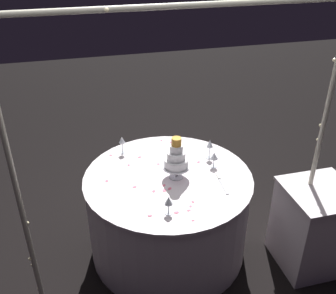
% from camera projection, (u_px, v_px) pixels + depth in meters
% --- Properties ---
extents(ground_plane, '(12.00, 12.00, 0.00)m').
position_uv_depth(ground_plane, '(168.00, 246.00, 3.53)').
color(ground_plane, black).
extents(decorative_arch, '(2.22, 0.06, 2.17)m').
position_uv_depth(decorative_arch, '(182.00, 121.00, 2.52)').
color(decorative_arch, '#B7B29E').
rests_on(decorative_arch, ground).
extents(main_table, '(1.37, 1.37, 0.77)m').
position_uv_depth(main_table, '(168.00, 213.00, 3.34)').
color(main_table, white).
rests_on(main_table, ground).
extents(side_table, '(0.55, 0.55, 0.74)m').
position_uv_depth(side_table, '(314.00, 227.00, 3.20)').
color(side_table, white).
rests_on(side_table, ground).
extents(tiered_cake, '(0.22, 0.22, 0.36)m').
position_uv_depth(tiered_cake, '(176.00, 158.00, 3.04)').
color(tiered_cake, silver).
rests_on(tiered_cake, main_table).
extents(wine_glass_0, '(0.06, 0.06, 0.16)m').
position_uv_depth(wine_glass_0, '(122.00, 141.00, 3.41)').
color(wine_glass_0, silver).
rests_on(wine_glass_0, main_table).
extents(wine_glass_1, '(0.07, 0.07, 0.14)m').
position_uv_depth(wine_glass_1, '(214.00, 156.00, 3.22)').
color(wine_glass_1, silver).
rests_on(wine_glass_1, main_table).
extents(wine_glass_2, '(0.06, 0.06, 0.18)m').
position_uv_depth(wine_glass_2, '(210.00, 145.00, 3.33)').
color(wine_glass_2, silver).
rests_on(wine_glass_2, main_table).
extents(wine_glass_3, '(0.06, 0.06, 0.14)m').
position_uv_depth(wine_glass_3, '(169.00, 201.00, 2.69)').
color(wine_glass_3, silver).
rests_on(wine_glass_3, main_table).
extents(cake_knife, '(0.04, 0.30, 0.01)m').
position_uv_depth(cake_knife, '(221.00, 182.00, 3.07)').
color(cake_knife, silver).
rests_on(cake_knife, main_table).
extents(rose_petal_0, '(0.04, 0.03, 0.00)m').
position_uv_depth(rose_petal_0, '(140.00, 157.00, 3.40)').
color(rose_petal_0, '#EA6B84').
rests_on(rose_petal_0, main_table).
extents(rose_petal_1, '(0.03, 0.03, 0.00)m').
position_uv_depth(rose_petal_1, '(191.00, 206.00, 2.81)').
color(rose_petal_1, '#EA6B84').
rests_on(rose_petal_1, main_table).
extents(rose_petal_2, '(0.04, 0.04, 0.00)m').
position_uv_depth(rose_petal_2, '(199.00, 162.00, 3.33)').
color(rose_petal_2, '#EA6B84').
rests_on(rose_petal_2, main_table).
extents(rose_petal_3, '(0.03, 0.03, 0.00)m').
position_uv_depth(rose_petal_3, '(171.00, 142.00, 3.63)').
color(rose_petal_3, '#EA6B84').
rests_on(rose_petal_3, main_table).
extents(rose_petal_4, '(0.03, 0.03, 0.00)m').
position_uv_depth(rose_petal_4, '(158.00, 164.00, 3.30)').
color(rose_petal_4, '#EA6B84').
rests_on(rose_petal_4, main_table).
extents(rose_petal_5, '(0.04, 0.04, 0.00)m').
position_uv_depth(rose_petal_5, '(135.00, 187.00, 3.02)').
color(rose_petal_5, '#EA6B84').
rests_on(rose_petal_5, main_table).
extents(rose_petal_6, '(0.03, 0.03, 0.00)m').
position_uv_depth(rose_petal_6, '(189.00, 210.00, 2.77)').
color(rose_petal_6, '#EA6B84').
rests_on(rose_petal_6, main_table).
extents(rose_petal_7, '(0.04, 0.04, 0.00)m').
position_uv_depth(rose_petal_7, '(170.00, 189.00, 3.00)').
color(rose_petal_7, '#EA6B84').
rests_on(rose_petal_7, main_table).
extents(rose_petal_8, '(0.02, 0.03, 0.00)m').
position_uv_depth(rose_petal_8, '(129.00, 165.00, 3.29)').
color(rose_petal_8, '#EA6B84').
rests_on(rose_petal_8, main_table).
extents(rose_petal_9, '(0.03, 0.03, 0.00)m').
position_uv_depth(rose_petal_9, '(193.00, 202.00, 2.85)').
color(rose_petal_9, '#EA6B84').
rests_on(rose_petal_9, main_table).
extents(rose_petal_10, '(0.04, 0.04, 0.00)m').
position_uv_depth(rose_petal_10, '(184.00, 168.00, 3.25)').
color(rose_petal_10, '#EA6B84').
rests_on(rose_petal_10, main_table).
extents(rose_petal_11, '(0.04, 0.03, 0.00)m').
position_uv_depth(rose_petal_11, '(176.00, 212.00, 2.75)').
color(rose_petal_11, '#EA6B84').
rests_on(rose_petal_11, main_table).
extents(rose_petal_12, '(0.04, 0.03, 0.00)m').
position_uv_depth(rose_petal_12, '(150.00, 216.00, 2.72)').
color(rose_petal_12, '#EA6B84').
rests_on(rose_petal_12, main_table).
extents(rose_petal_13, '(0.04, 0.04, 0.00)m').
position_uv_depth(rose_petal_13, '(164.00, 185.00, 3.03)').
color(rose_petal_13, '#EA6B84').
rests_on(rose_petal_13, main_table).
extents(rose_petal_14, '(0.02, 0.02, 0.00)m').
position_uv_depth(rose_petal_14, '(193.00, 220.00, 2.68)').
color(rose_petal_14, '#EA6B84').
rests_on(rose_petal_14, main_table).
extents(rose_petal_15, '(0.02, 0.03, 0.00)m').
position_uv_depth(rose_petal_15, '(179.00, 167.00, 3.26)').
color(rose_petal_15, '#EA6B84').
rests_on(rose_petal_15, main_table).
extents(rose_petal_16, '(0.03, 0.04, 0.00)m').
position_uv_depth(rose_petal_16, '(107.00, 181.00, 3.09)').
color(rose_petal_16, '#EA6B84').
rests_on(rose_petal_16, main_table).
extents(rose_petal_17, '(0.04, 0.03, 0.00)m').
position_uv_depth(rose_petal_17, '(111.00, 155.00, 3.43)').
color(rose_petal_17, '#EA6B84').
rests_on(rose_petal_17, main_table).
extents(rose_petal_18, '(0.04, 0.04, 0.00)m').
position_uv_depth(rose_petal_18, '(154.00, 191.00, 2.97)').
color(rose_petal_18, '#EA6B84').
rests_on(rose_petal_18, main_table).
extents(rose_petal_19, '(0.03, 0.04, 0.00)m').
position_uv_depth(rose_petal_19, '(161.00, 141.00, 3.66)').
color(rose_petal_19, '#EA6B84').
rests_on(rose_petal_19, main_table).
extents(rose_petal_20, '(0.03, 0.03, 0.00)m').
position_uv_depth(rose_petal_20, '(185.00, 168.00, 3.25)').
color(rose_petal_20, '#EA6B84').
rests_on(rose_petal_20, main_table).
extents(rose_petal_21, '(0.03, 0.04, 0.00)m').
position_uv_depth(rose_petal_21, '(164.00, 191.00, 2.97)').
color(rose_petal_21, '#EA6B84').
rests_on(rose_petal_21, main_table).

